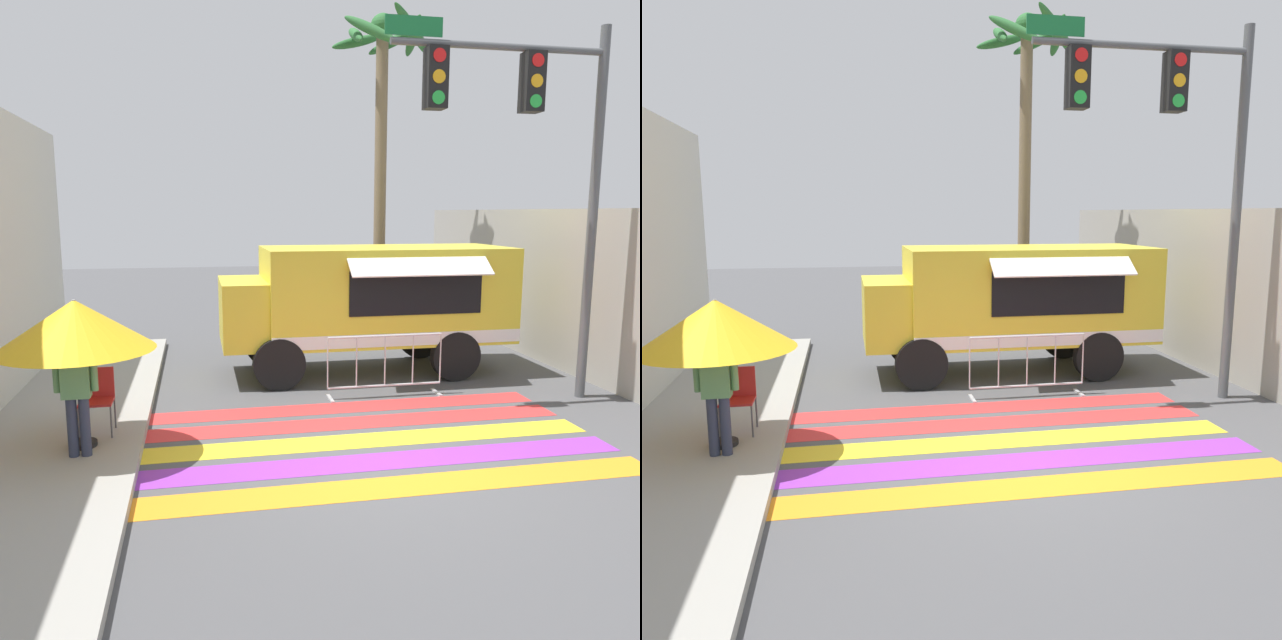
% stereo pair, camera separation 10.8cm
% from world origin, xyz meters
% --- Properties ---
extents(ground_plane, '(60.00, 60.00, 0.00)m').
position_xyz_m(ground_plane, '(0.00, 0.00, 0.00)').
color(ground_plane, '#4C4C4F').
extents(concrete_wall_right, '(0.20, 16.00, 3.24)m').
position_xyz_m(concrete_wall_right, '(4.97, 3.00, 1.62)').
color(concrete_wall_right, '#A39E93').
rests_on(concrete_wall_right, ground_plane).
extents(crosswalk_painted, '(6.40, 3.60, 0.01)m').
position_xyz_m(crosswalk_painted, '(0.00, 0.78, 0.00)').
color(crosswalk_painted, orange).
rests_on(crosswalk_painted, ground_plane).
extents(food_truck, '(5.62, 2.56, 2.50)m').
position_xyz_m(food_truck, '(0.89, 4.52, 1.50)').
color(food_truck, yellow).
rests_on(food_truck, ground_plane).
extents(traffic_signal_pole, '(3.73, 0.29, 6.08)m').
position_xyz_m(traffic_signal_pole, '(2.99, 2.11, 4.35)').
color(traffic_signal_pole, '#515456').
rests_on(traffic_signal_pole, ground_plane).
extents(patio_umbrella, '(1.99, 1.99, 1.94)m').
position_xyz_m(patio_umbrella, '(-3.86, 0.96, 1.75)').
color(patio_umbrella, black).
rests_on(patio_umbrella, sidewalk_left).
extents(folding_chair, '(0.44, 0.44, 0.89)m').
position_xyz_m(folding_chair, '(-3.74, 1.50, 0.68)').
color(folding_chair, '#4C4C51').
rests_on(folding_chair, sidewalk_left).
extents(vendor_person, '(0.53, 0.21, 1.62)m').
position_xyz_m(vendor_person, '(-3.84, 0.62, 1.06)').
color(vendor_person, '#2D3347').
rests_on(vendor_person, sidewalk_left).
extents(barricade_front, '(2.05, 0.44, 1.10)m').
position_xyz_m(barricade_front, '(0.82, 2.79, 0.54)').
color(barricade_front, '#B7BABF').
rests_on(barricade_front, ground_plane).
extents(palm_tree, '(2.51, 2.60, 7.87)m').
position_xyz_m(palm_tree, '(2.26, 8.06, 5.68)').
color(palm_tree, '#7A664C').
rests_on(palm_tree, ground_plane).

